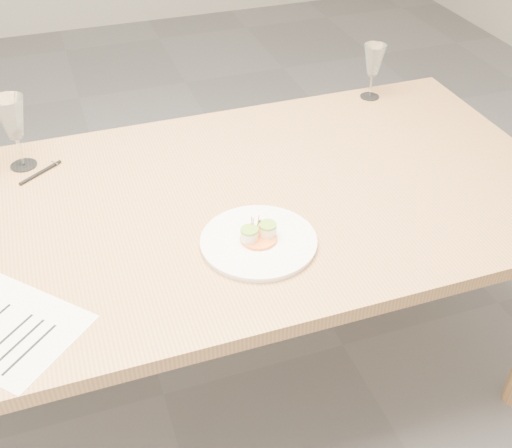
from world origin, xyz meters
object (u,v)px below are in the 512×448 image
object	(u,v)px
dinner_plate	(259,241)
recipe_sheet	(6,328)
wine_glass_2	(374,61)
ballpoint_pen	(41,172)
dining_table	(141,237)
wine_glass_1	(12,119)

from	to	relation	value
dinner_plate	recipe_sheet	xyz separation A→B (m)	(-0.61, -0.09, -0.01)
wine_glass_2	ballpoint_pen	bearing A→B (deg)	-173.45
dinner_plate	recipe_sheet	world-z (taller)	dinner_plate
dining_table	dinner_plate	distance (m)	0.35
recipe_sheet	wine_glass_1	distance (m)	0.69
wine_glass_1	wine_glass_2	world-z (taller)	wine_glass_1
dining_table	ballpoint_pen	size ratio (longest dim) A/B	18.91
dining_table	wine_glass_1	bearing A→B (deg)	127.08
dinner_plate	wine_glass_1	distance (m)	0.80
recipe_sheet	wine_glass_1	world-z (taller)	wine_glass_1
recipe_sheet	ballpoint_pen	distance (m)	0.61
ballpoint_pen	wine_glass_2	size ratio (longest dim) A/B	0.67
ballpoint_pen	wine_glass_1	world-z (taller)	wine_glass_1
ballpoint_pen	wine_glass_1	size ratio (longest dim) A/B	0.58
recipe_sheet	wine_glass_1	bearing A→B (deg)	40.91
dining_table	dinner_plate	world-z (taller)	dinner_plate
dinner_plate	recipe_sheet	distance (m)	0.62
recipe_sheet	ballpoint_pen	world-z (taller)	ballpoint_pen
wine_glass_1	wine_glass_2	bearing A→B (deg)	3.30
recipe_sheet	wine_glass_2	xyz separation A→B (m)	(1.25, 0.73, 0.13)
wine_glass_1	dining_table	bearing A→B (deg)	-52.92
ballpoint_pen	wine_glass_1	bearing A→B (deg)	89.89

